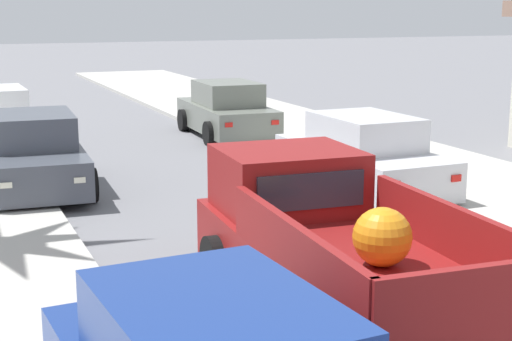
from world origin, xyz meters
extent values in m
cube|color=#B2AFA8|center=(5.06, 12.00, 0.06)|extent=(4.83, 60.00, 0.12)
cube|color=silver|center=(4.04, 12.00, 0.05)|extent=(0.16, 60.00, 0.10)
cube|color=maroon|center=(-0.51, 6.97, 0.60)|extent=(2.22, 5.20, 0.80)
cube|color=maroon|center=(-0.41, 8.57, 1.40)|extent=(1.81, 1.60, 0.80)
cube|color=#283342|center=(-0.46, 7.81, 1.42)|extent=(1.38, 0.14, 0.44)
cube|color=#283342|center=(-0.37, 9.33, 1.42)|extent=(1.46, 0.15, 0.48)
cube|color=maroon|center=(-1.47, 6.17, 1.28)|extent=(0.29, 3.30, 0.56)
cube|color=maroon|center=(0.35, 6.06, 1.28)|extent=(0.29, 3.30, 0.56)
cube|color=maroon|center=(-0.66, 4.47, 1.28)|extent=(1.88, 0.21, 0.56)
cylinder|color=black|center=(-1.39, 8.56, 0.38)|extent=(0.30, 0.77, 0.76)
cylinder|color=black|center=(0.56, 8.44, 0.38)|extent=(0.30, 0.77, 0.76)
cylinder|color=black|center=(0.39, 5.52, 0.38)|extent=(0.30, 0.77, 0.76)
sphere|color=orange|center=(-0.47, 6.17, 1.30)|extent=(0.61, 0.61, 0.61)
cube|color=#474C56|center=(-2.77, 15.30, 0.54)|extent=(2.01, 4.30, 0.72)
cube|color=#474C56|center=(-2.77, 15.40, 1.22)|extent=(1.64, 2.19, 0.64)
cube|color=#283342|center=(-2.83, 14.43, 1.20)|extent=(1.37, 0.16, 0.52)
cube|color=#283342|center=(-2.71, 16.37, 1.20)|extent=(1.34, 0.16, 0.50)
cylinder|color=black|center=(-1.95, 13.95, 0.32)|extent=(0.26, 0.65, 0.64)
cylinder|color=black|center=(-1.80, 16.55, 0.32)|extent=(0.26, 0.65, 0.64)
cube|color=red|center=(-2.02, 17.37, 0.64)|extent=(0.20, 0.05, 0.12)
cube|color=white|center=(-2.29, 13.16, 0.61)|extent=(0.20, 0.05, 0.10)
cube|color=white|center=(-3.52, 13.23, 0.61)|extent=(0.20, 0.05, 0.10)
cube|color=silver|center=(3.12, 12.71, 0.54)|extent=(1.85, 4.24, 0.72)
cube|color=silver|center=(3.12, 12.61, 1.22)|extent=(1.56, 2.13, 0.64)
cube|color=#283342|center=(3.10, 13.58, 1.20)|extent=(1.37, 0.11, 0.52)
cube|color=#283342|center=(3.14, 11.64, 1.20)|extent=(1.34, 0.11, 0.50)
cylinder|color=black|center=(2.19, 13.99, 0.32)|extent=(0.23, 0.64, 0.64)
cylinder|color=black|center=(3.99, 14.03, 0.32)|extent=(0.23, 0.64, 0.64)
cylinder|color=black|center=(2.24, 11.39, 0.32)|extent=(0.23, 0.64, 0.64)
cylinder|color=black|center=(4.05, 11.43, 0.32)|extent=(0.23, 0.64, 0.64)
cube|color=red|center=(2.53, 10.59, 0.64)|extent=(0.20, 0.04, 0.12)
cube|color=white|center=(2.46, 14.81, 0.61)|extent=(0.20, 0.04, 0.10)
cube|color=red|center=(3.80, 10.61, 0.64)|extent=(0.20, 0.04, 0.12)
cube|color=white|center=(3.69, 14.83, 0.61)|extent=(0.20, 0.04, 0.10)
cube|color=slate|center=(3.06, 20.10, 0.54)|extent=(1.93, 4.27, 0.72)
cube|color=slate|center=(3.06, 20.00, 1.22)|extent=(1.60, 2.16, 0.64)
cube|color=#283342|center=(3.10, 20.97, 1.20)|extent=(1.37, 0.14, 0.52)
cube|color=#283342|center=(3.02, 19.03, 1.20)|extent=(1.34, 0.13, 0.50)
cylinder|color=black|center=(2.21, 21.44, 0.32)|extent=(0.25, 0.65, 0.64)
cylinder|color=black|center=(4.01, 21.36, 0.32)|extent=(0.25, 0.65, 0.64)
cylinder|color=black|center=(2.11, 18.84, 0.32)|extent=(0.25, 0.65, 0.64)
cylinder|color=black|center=(3.91, 18.76, 0.32)|extent=(0.25, 0.65, 0.64)
cube|color=red|center=(2.34, 18.02, 0.64)|extent=(0.20, 0.05, 0.12)
cube|color=white|center=(2.53, 22.23, 0.61)|extent=(0.20, 0.05, 0.10)
cube|color=red|center=(3.61, 17.97, 0.64)|extent=(0.20, 0.05, 0.12)
cube|color=white|center=(3.76, 22.18, 0.61)|extent=(0.20, 0.05, 0.10)
cube|color=navy|center=(-2.80, 4.67, 1.22)|extent=(1.64, 2.19, 0.64)
cube|color=#283342|center=(-2.86, 5.64, 1.20)|extent=(1.34, 0.16, 0.50)
cube|color=red|center=(-2.29, 6.71, 0.64)|extent=(0.20, 0.05, 0.12)
cube|color=red|center=(-3.55, 6.64, 0.64)|extent=(0.20, 0.05, 0.12)
cylinder|color=black|center=(-2.21, 22.26, 0.32)|extent=(0.23, 0.64, 0.64)
cylinder|color=black|center=(-2.17, 19.66, 0.32)|extent=(0.23, 0.64, 0.64)
cube|color=red|center=(-2.42, 18.85, 0.64)|extent=(0.20, 0.04, 0.12)
cube|color=white|center=(-2.51, 23.07, 0.61)|extent=(0.20, 0.04, 0.10)
camera|label=1|loc=(-4.56, -0.31, 3.58)|focal=54.70mm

